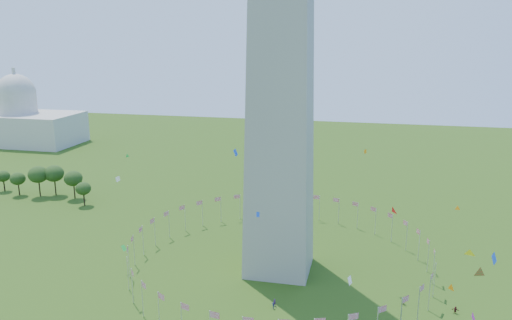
{
  "coord_description": "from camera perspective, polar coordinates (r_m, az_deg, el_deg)",
  "views": [
    {
      "loc": [
        21.7,
        -73.78,
        61.68
      ],
      "look_at": [
        -3.04,
        35.0,
        34.11
      ],
      "focal_mm": 35.0,
      "sensor_mm": 36.0,
      "label": 1
    }
  ],
  "objects": [
    {
      "name": "capitol_building",
      "position": [
        326.47,
        -25.61,
        5.72
      ],
      "size": [
        70.0,
        35.0,
        46.0
      ],
      "primitive_type": null,
      "color": "beige",
      "rests_on": "ground"
    },
    {
      "name": "kites_aloft",
      "position": [
        106.94,
        12.21,
        -9.52
      ],
      "size": [
        99.0,
        81.16,
        32.68
      ],
      "color": "red",
      "rests_on": "ground"
    },
    {
      "name": "flag_ring",
      "position": [
        138.06,
        2.66,
        -10.6
      ],
      "size": [
        80.24,
        80.24,
        9.0
      ],
      "color": "silver",
      "rests_on": "ground"
    },
    {
      "name": "tree_line_west",
      "position": [
        215.73,
        -23.96,
        -2.44
      ],
      "size": [
        54.97,
        15.48,
        12.02
      ],
      "color": "#30551C",
      "rests_on": "ground"
    }
  ]
}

